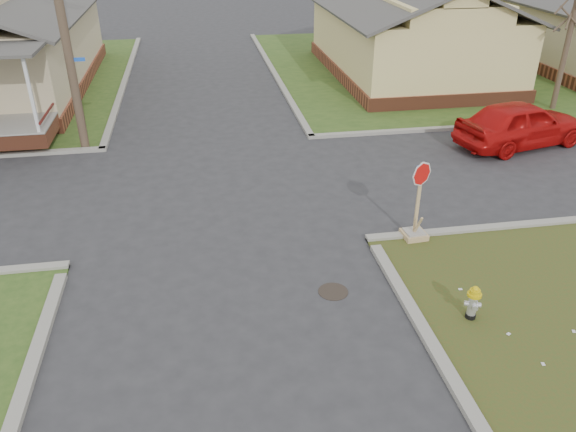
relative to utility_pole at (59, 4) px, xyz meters
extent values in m
plane|color=#2C2C2E|center=(4.20, -8.90, -4.66)|extent=(120.00, 120.00, 0.00)
cylinder|color=black|center=(6.40, -9.40, -4.66)|extent=(0.64, 0.64, 0.01)
cube|color=brown|center=(14.20, 7.60, -4.36)|extent=(7.20, 11.20, 0.60)
cube|color=#E9D589|center=(14.20, 7.60, -2.76)|extent=(7.00, 11.00, 2.60)
cylinder|color=#49372A|center=(0.00, 0.00, -0.16)|extent=(0.28, 0.28, 9.00)
cylinder|color=#49372A|center=(18.20, 1.30, -2.51)|extent=(0.22, 0.22, 4.20)
cylinder|color=black|center=(8.86, -10.75, -4.57)|extent=(0.20, 0.20, 0.09)
cylinder|color=silver|center=(8.86, -10.75, -4.30)|extent=(0.18, 0.18, 0.43)
sphere|color=silver|center=(8.86, -10.75, -4.09)|extent=(0.18, 0.18, 0.18)
cylinder|color=#D6B70B|center=(8.86, -10.75, -4.05)|extent=(0.28, 0.28, 0.06)
cylinder|color=#D6B70B|center=(8.86, -10.75, -3.99)|extent=(0.20, 0.20, 0.09)
sphere|color=#D6B70B|center=(8.86, -10.75, -3.93)|extent=(0.14, 0.14, 0.14)
cube|color=tan|center=(8.88, -7.58, -4.54)|extent=(0.56, 0.56, 0.14)
cube|color=gray|center=(8.88, -7.58, -4.46)|extent=(0.45, 0.45, 0.04)
cube|color=tan|center=(8.88, -7.58, -3.57)|extent=(0.08, 0.04, 1.90)
cylinder|color=red|center=(8.88, -7.62, -2.90)|extent=(0.51, 0.22, 0.54)
cylinder|color=silver|center=(8.88, -7.61, -2.90)|extent=(0.57, 0.25, 0.61)
imported|color=red|center=(14.68, -2.19, -3.87)|extent=(4.95, 2.89, 1.58)
camera|label=1|loc=(3.83, -18.82, 2.47)|focal=35.00mm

